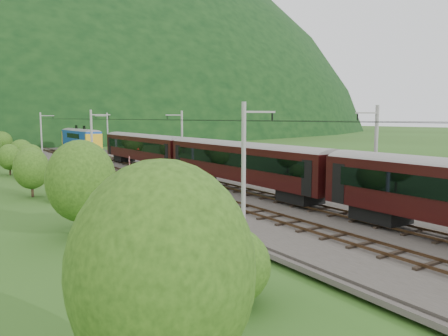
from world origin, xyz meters
TOP-DOWN VIEW (x-y plane):
  - ground at (0.00, 0.00)m, footprint 600.00×600.00m
  - railbed at (0.00, 10.00)m, footprint 14.00×220.00m
  - track_left at (-2.40, 10.00)m, footprint 2.40×220.00m
  - track_right at (2.40, 10.00)m, footprint 2.40×220.00m
  - catenary_left at (-6.12, 32.00)m, footprint 2.54×192.28m
  - catenary_right at (6.12, 32.00)m, footprint 2.54×192.28m
  - overhead_wires at (0.00, 10.00)m, footprint 4.83×198.00m
  - train at (2.40, 12.45)m, footprint 3.16×126.70m
  - hazard_post_near at (-0.30, 45.17)m, footprint 0.17×0.17m
  - hazard_post_far at (0.38, 36.85)m, footprint 0.18×0.18m
  - signal at (-3.51, 45.47)m, footprint 0.23×0.23m
  - vegetation_left at (-13.91, 25.16)m, footprint 13.69×143.11m
  - vegetation_right at (13.21, 10.76)m, footprint 5.40×107.67m

SIDE VIEW (x-z plane):
  - ground at x=0.00m, z-range 0.00..0.00m
  - railbed at x=0.00m, z-range 0.00..0.30m
  - track_left at x=-2.40m, z-range 0.24..0.51m
  - track_right at x=2.40m, z-range 0.24..0.51m
  - hazard_post_near at x=-0.30m, z-range 0.30..1.88m
  - hazard_post_far at x=0.38m, z-range 0.30..1.97m
  - vegetation_right at x=13.21m, z-range -0.18..2.86m
  - signal at x=-3.51m, z-range 0.48..2.54m
  - vegetation_left at x=-13.91m, z-range -0.59..5.82m
  - train at x=2.40m, z-range 0.96..6.46m
  - catenary_left at x=-6.12m, z-range 0.50..8.50m
  - catenary_right at x=6.12m, z-range 0.50..8.50m
  - overhead_wires at x=0.00m, z-range 7.08..7.12m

